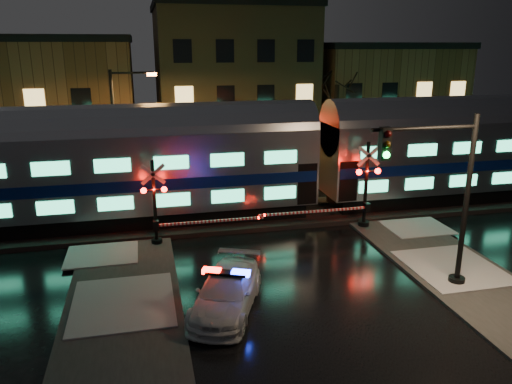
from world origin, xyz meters
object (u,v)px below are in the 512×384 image
police_car (226,292)px  crossing_signal_left (163,211)px  streetlight (120,129)px  crossing_signal_right (360,194)px  traffic_light (442,200)px

police_car → crossing_signal_left: size_ratio=0.90×
streetlight → crossing_signal_right: bearing=-30.4°
police_car → crossing_signal_right: 10.06m
crossing_signal_right → traffic_light: bearing=-88.8°
police_car → streetlight: size_ratio=0.67×
traffic_light → streetlight: bearing=134.1°
crossing_signal_right → streetlight: streetlight is taller
crossing_signal_right → crossing_signal_left: bearing=-179.9°
streetlight → crossing_signal_left: bearing=-74.1°
traffic_light → streetlight: 17.57m
crossing_signal_left → streetlight: (-1.91, 6.70, 2.72)m
police_car → traffic_light: traffic_light is taller
crossing_signal_left → traffic_light: 11.77m
traffic_light → crossing_signal_right: bearing=94.3°
traffic_light → streetlight: (-11.53, 13.22, 0.89)m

